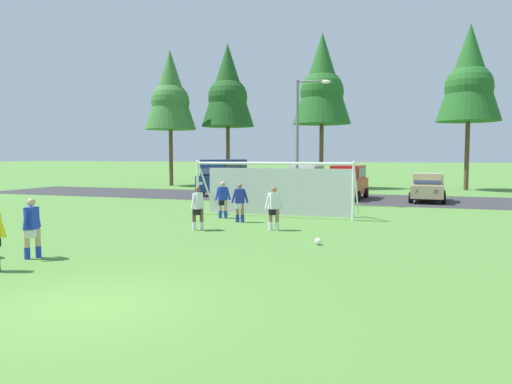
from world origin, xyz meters
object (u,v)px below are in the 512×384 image
at_px(parked_car_slot_far_left, 224,176).
at_px(parked_car_slot_left, 266,184).
at_px(player_winger_right, 240,203).
at_px(player_trailing_back, 32,228).
at_px(parked_car_slot_center_left, 307,180).
at_px(soccer_goal, 276,188).
at_px(soccer_ball, 318,241).
at_px(parked_car_slot_center, 348,182).
at_px(player_winger_left, 198,208).
at_px(player_defender_far, 274,208).
at_px(player_striker_near, 223,200).
at_px(parked_car_slot_center_right, 428,187).
at_px(street_lamp, 300,141).

xyz_separation_m(parked_car_slot_far_left, parked_car_slot_left, (3.46, -0.91, -0.47)).
xyz_separation_m(player_winger_right, player_trailing_back, (-2.71, -8.61, 0.00)).
bearing_deg(parked_car_slot_far_left, player_winger_right, -64.56).
bearing_deg(parked_car_slot_center_left, soccer_goal, -84.18).
bearing_deg(parked_car_slot_left, soccer_ball, -66.82).
bearing_deg(parked_car_slot_center, player_winger_left, -102.16).
height_order(player_defender_far, parked_car_slot_center_left, parked_car_slot_center_left).
xyz_separation_m(soccer_ball, player_defender_far, (-2.20, 2.45, 0.71)).
xyz_separation_m(player_striker_near, parked_car_slot_left, (-1.71, 11.47, 0.05)).
distance_m(parked_car_slot_far_left, parked_car_slot_center_right, 13.92).
xyz_separation_m(parked_car_slot_far_left, street_lamp, (7.07, -5.75, 2.28)).
distance_m(player_striker_near, player_defender_far, 4.21).
relative_size(parked_car_slot_far_left, parked_car_slot_center_right, 1.15).
relative_size(player_defender_far, parked_car_slot_center_right, 0.39).
distance_m(player_winger_left, parked_car_slot_left, 15.24).
distance_m(player_winger_left, street_lamp, 10.71).
height_order(player_defender_far, parked_car_slot_center_right, parked_car_slot_center_right).
xyz_separation_m(soccer_ball, parked_car_slot_center, (-1.60, 16.86, 1.00)).
distance_m(player_trailing_back, street_lamp, 16.88).
relative_size(soccer_ball, player_striker_near, 0.13).
bearing_deg(soccer_ball, parked_car_slot_center_right, 78.70).
xyz_separation_m(soccer_goal, player_trailing_back, (-3.47, -11.38, -0.47)).
bearing_deg(street_lamp, parked_car_slot_center, 69.32).
height_order(player_striker_near, parked_car_slot_far_left, parked_car_slot_far_left).
xyz_separation_m(player_striker_near, parked_car_slot_center_left, (0.86, 12.63, 0.29)).
bearing_deg(player_defender_far, soccer_ball, -48.09).
bearing_deg(player_winger_left, player_winger_right, 74.55).
bearing_deg(street_lamp, player_winger_left, -97.70).
bearing_deg(player_trailing_back, parked_car_slot_center_left, 83.97).
bearing_deg(parked_car_slot_center_right, soccer_ball, -101.30).
height_order(player_defender_far, parked_car_slot_left, parked_car_slot_left).
height_order(parked_car_slot_center_left, parked_car_slot_center_right, parked_car_slot_center_left).
bearing_deg(soccer_goal, player_striker_near, -139.03).
height_order(soccer_goal, player_striker_near, soccer_goal).
height_order(player_striker_near, street_lamp, street_lamp).
bearing_deg(parked_car_slot_far_left, player_striker_near, -67.33).
relative_size(player_trailing_back, parked_car_slot_center, 0.35).
xyz_separation_m(parked_car_slot_center_left, parked_car_slot_center, (2.95, -0.93, 0.00)).
bearing_deg(soccer_goal, parked_car_slot_left, 110.70).
xyz_separation_m(soccer_goal, parked_car_slot_center_right, (6.73, 9.61, -0.42)).
distance_m(player_winger_right, parked_car_slot_left, 12.86).
bearing_deg(parked_car_slot_center, player_striker_near, -108.04).
relative_size(player_trailing_back, parked_car_slot_left, 0.39).
relative_size(soccer_ball, player_trailing_back, 0.13).
bearing_deg(player_striker_near, parked_car_slot_center_right, 52.45).
height_order(parked_car_slot_center_left, street_lamp, street_lamp).
height_order(player_winger_left, player_winger_right, same).
xyz_separation_m(soccer_ball, parked_car_slot_center_right, (3.30, 16.49, 0.77)).
distance_m(soccer_ball, player_trailing_back, 8.27).
relative_size(player_winger_right, parked_car_slot_center, 0.35).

